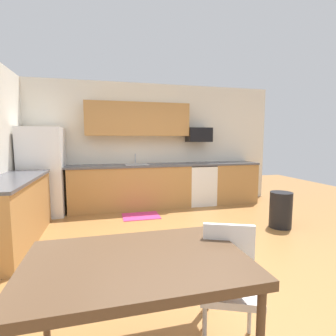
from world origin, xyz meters
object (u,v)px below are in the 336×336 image
object	(u,v)px
refrigerator	(43,172)
dining_table	(137,267)
microwave	(199,135)
chair_near_table	(229,276)
oven_range	(200,184)
trash_bin	(281,210)

from	to	relation	value
refrigerator	dining_table	size ratio (longest dim) A/B	1.22
refrigerator	microwave	distance (m)	3.34
refrigerator	chair_near_table	world-z (taller)	refrigerator
refrigerator	chair_near_table	size ratio (longest dim) A/B	2.01
microwave	refrigerator	bearing A→B (deg)	-176.84
oven_range	dining_table	world-z (taller)	oven_range
refrigerator	dining_table	bearing A→B (deg)	-70.65
oven_range	trash_bin	distance (m)	1.98
microwave	trash_bin	distance (m)	2.42
refrigerator	microwave	world-z (taller)	microwave
oven_range	trash_bin	bearing A→B (deg)	-67.75
oven_range	chair_near_table	size ratio (longest dim) A/B	1.07
refrigerator	dining_table	world-z (taller)	refrigerator
microwave	dining_table	bearing A→B (deg)	-115.88
refrigerator	chair_near_table	distance (m)	4.27
dining_table	chair_near_table	size ratio (longest dim) A/B	1.65
microwave	trash_bin	bearing A→B (deg)	-68.81
chair_near_table	trash_bin	xyz separation A→B (m)	(2.01, 2.02, -0.20)
refrigerator	microwave	xyz separation A→B (m)	(3.26, 0.18, 0.72)
microwave	dining_table	xyz separation A→B (m)	(-1.93, -3.97, -0.90)
oven_range	chair_near_table	world-z (taller)	oven_range
oven_range	trash_bin	world-z (taller)	oven_range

